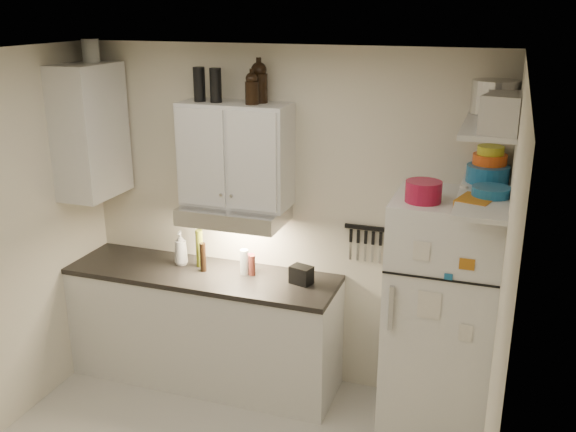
% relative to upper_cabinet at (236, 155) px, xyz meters
% --- Properties ---
extents(ceiling, '(3.20, 3.00, 0.02)m').
position_rel_upper_cabinet_xyz_m(ceiling, '(0.30, -1.33, 0.78)').
color(ceiling, white).
rests_on(ceiling, ground).
extents(back_wall, '(3.20, 0.02, 2.60)m').
position_rel_upper_cabinet_xyz_m(back_wall, '(0.30, 0.18, -0.53)').
color(back_wall, beige).
rests_on(back_wall, ground).
extents(right_wall, '(0.02, 3.00, 2.60)m').
position_rel_upper_cabinet_xyz_m(right_wall, '(1.91, -1.33, -0.53)').
color(right_wall, beige).
rests_on(right_wall, ground).
extents(base_cabinet, '(2.10, 0.60, 0.88)m').
position_rel_upper_cabinet_xyz_m(base_cabinet, '(-0.25, -0.14, -1.39)').
color(base_cabinet, silver).
rests_on(base_cabinet, floor).
extents(countertop, '(2.10, 0.62, 0.04)m').
position_rel_upper_cabinet_xyz_m(countertop, '(-0.25, -0.14, -0.93)').
color(countertop, black).
rests_on(countertop, base_cabinet).
extents(upper_cabinet, '(0.80, 0.33, 0.75)m').
position_rel_upper_cabinet_xyz_m(upper_cabinet, '(0.00, 0.00, 0.00)').
color(upper_cabinet, silver).
rests_on(upper_cabinet, back_wall).
extents(side_cabinet, '(0.33, 0.55, 1.00)m').
position_rel_upper_cabinet_xyz_m(side_cabinet, '(-1.14, -0.14, 0.12)').
color(side_cabinet, silver).
rests_on(side_cabinet, left_wall).
extents(range_hood, '(0.76, 0.46, 0.12)m').
position_rel_upper_cabinet_xyz_m(range_hood, '(0.00, -0.06, -0.44)').
color(range_hood, silver).
rests_on(range_hood, back_wall).
extents(fridge, '(0.70, 0.68, 1.70)m').
position_rel_upper_cabinet_xyz_m(fridge, '(1.55, -0.18, -0.98)').
color(fridge, white).
rests_on(fridge, floor).
extents(shelf_hi, '(0.30, 0.95, 0.03)m').
position_rel_upper_cabinet_xyz_m(shelf_hi, '(1.75, -0.31, 0.38)').
color(shelf_hi, silver).
rests_on(shelf_hi, right_wall).
extents(shelf_lo, '(0.30, 0.95, 0.03)m').
position_rel_upper_cabinet_xyz_m(shelf_lo, '(1.75, -0.31, -0.07)').
color(shelf_lo, silver).
rests_on(shelf_lo, right_wall).
extents(knife_strip, '(0.42, 0.02, 0.03)m').
position_rel_upper_cabinet_xyz_m(knife_strip, '(1.00, 0.15, -0.51)').
color(knife_strip, black).
rests_on(knife_strip, back_wall).
extents(dutch_oven, '(0.25, 0.25, 0.13)m').
position_rel_upper_cabinet_xyz_m(dutch_oven, '(1.39, -0.32, -0.06)').
color(dutch_oven, maroon).
rests_on(dutch_oven, fridge).
extents(book_stack, '(0.25, 0.28, 0.08)m').
position_rel_upper_cabinet_xyz_m(book_stack, '(1.71, -0.41, -0.09)').
color(book_stack, '#B56A16').
rests_on(book_stack, fridge).
extents(spice_jar, '(0.07, 0.07, 0.09)m').
position_rel_upper_cabinet_xyz_m(spice_jar, '(1.63, -0.19, -0.08)').
color(spice_jar, silver).
rests_on(spice_jar, fridge).
extents(stock_pot, '(0.36, 0.36, 0.21)m').
position_rel_upper_cabinet_xyz_m(stock_pot, '(1.75, -0.01, 0.49)').
color(stock_pot, silver).
rests_on(stock_pot, shelf_hi).
extents(tin_a, '(0.21, 0.19, 0.18)m').
position_rel_upper_cabinet_xyz_m(tin_a, '(1.83, -0.37, 0.48)').
color(tin_a, '#AAAAAD').
rests_on(tin_a, shelf_hi).
extents(tin_b, '(0.24, 0.24, 0.20)m').
position_rel_upper_cabinet_xyz_m(tin_b, '(1.82, -0.68, 0.49)').
color(tin_b, '#AAAAAD').
rests_on(tin_b, shelf_hi).
extents(bowl_teal, '(0.27, 0.27, 0.11)m').
position_rel_upper_cabinet_xyz_m(bowl_teal, '(1.75, 0.00, 0.00)').
color(bowl_teal, '#1A6194').
rests_on(bowl_teal, shelf_lo).
extents(bowl_orange, '(0.22, 0.22, 0.06)m').
position_rel_upper_cabinet_xyz_m(bowl_orange, '(1.76, 0.04, 0.09)').
color(bowl_orange, '#EC5416').
rests_on(bowl_orange, bowl_teal).
extents(bowl_yellow, '(0.17, 0.17, 0.05)m').
position_rel_upper_cabinet_xyz_m(bowl_yellow, '(1.76, 0.04, 0.15)').
color(bowl_yellow, gold).
rests_on(bowl_yellow, bowl_orange).
extents(plates, '(0.28, 0.28, 0.06)m').
position_rel_upper_cabinet_xyz_m(plates, '(1.79, -0.33, -0.02)').
color(plates, '#1A6194').
rests_on(plates, shelf_lo).
extents(growler_a, '(0.10, 0.10, 0.23)m').
position_rel_upper_cabinet_xyz_m(growler_a, '(0.15, -0.04, 0.49)').
color(growler_a, black).
rests_on(growler_a, upper_cabinet).
extents(growler_b, '(0.15, 0.15, 0.29)m').
position_rel_upper_cabinet_xyz_m(growler_b, '(0.17, 0.06, 0.52)').
color(growler_b, black).
rests_on(growler_b, upper_cabinet).
extents(thermos_a, '(0.09, 0.09, 0.24)m').
position_rel_upper_cabinet_xyz_m(thermos_a, '(-0.13, -0.03, 0.49)').
color(thermos_a, black).
rests_on(thermos_a, upper_cabinet).
extents(thermos_b, '(0.10, 0.10, 0.24)m').
position_rel_upper_cabinet_xyz_m(thermos_b, '(-0.26, -0.03, 0.50)').
color(thermos_b, black).
rests_on(thermos_b, upper_cabinet).
extents(side_jar, '(0.13, 0.13, 0.17)m').
position_rel_upper_cabinet_xyz_m(side_jar, '(-1.15, -0.02, 0.71)').
color(side_jar, silver).
rests_on(side_jar, side_cabinet).
extents(soap_bottle, '(0.14, 0.14, 0.30)m').
position_rel_upper_cabinet_xyz_m(soap_bottle, '(-0.47, -0.05, -0.75)').
color(soap_bottle, silver).
rests_on(soap_bottle, countertop).
extents(pepper_mill, '(0.05, 0.05, 0.16)m').
position_rel_upper_cabinet_xyz_m(pepper_mill, '(0.14, -0.06, -0.83)').
color(pepper_mill, maroon).
rests_on(pepper_mill, countertop).
extents(oil_bottle, '(0.06, 0.06, 0.30)m').
position_rel_upper_cabinet_xyz_m(oil_bottle, '(-0.31, -0.03, -0.76)').
color(oil_bottle, olive).
rests_on(oil_bottle, countertop).
extents(vinegar_bottle, '(0.05, 0.05, 0.23)m').
position_rel_upper_cabinet_xyz_m(vinegar_bottle, '(-0.25, -0.11, -0.79)').
color(vinegar_bottle, black).
rests_on(vinegar_bottle, countertop).
extents(clear_bottle, '(0.06, 0.06, 0.19)m').
position_rel_upper_cabinet_xyz_m(clear_bottle, '(0.07, -0.06, -0.81)').
color(clear_bottle, silver).
rests_on(clear_bottle, countertop).
extents(red_jar, '(0.09, 0.09, 0.14)m').
position_rel_upper_cabinet_xyz_m(red_jar, '(0.10, -0.00, -0.84)').
color(red_jar, maroon).
rests_on(red_jar, countertop).
extents(caddy, '(0.18, 0.15, 0.13)m').
position_rel_upper_cabinet_xyz_m(caddy, '(0.53, -0.08, -0.84)').
color(caddy, black).
rests_on(caddy, countertop).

